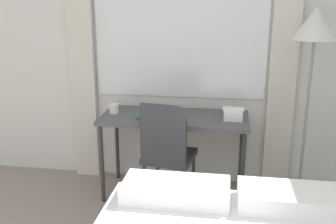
% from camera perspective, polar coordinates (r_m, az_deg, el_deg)
% --- Properties ---
extents(wall_back_with_window, '(5.46, 0.13, 2.70)m').
position_cam_1_polar(wall_back_with_window, '(3.70, 0.12, 9.99)').
color(wall_back_with_window, silver).
rests_on(wall_back_with_window, ground_plane).
extents(desk, '(1.29, 0.56, 0.76)m').
position_cam_1_polar(desk, '(3.48, 0.94, -1.55)').
color(desk, '#4C4C51').
rests_on(desk, ground_plane).
extents(desk_chair, '(0.46, 0.46, 0.96)m').
position_cam_1_polar(desk_chair, '(3.28, -0.11, -5.55)').
color(desk_chair, '#333338').
rests_on(desk_chair, ground_plane).
extents(standing_lamp, '(0.36, 0.36, 1.70)m').
position_cam_1_polar(standing_lamp, '(3.37, 20.41, 9.50)').
color(standing_lamp, '#4C4C51').
rests_on(standing_lamp, ground_plane).
extents(telephone, '(0.18, 0.16, 0.11)m').
position_cam_1_polar(telephone, '(3.40, 9.43, -0.29)').
color(telephone, white).
rests_on(telephone, desk).
extents(book, '(0.33, 0.27, 0.02)m').
position_cam_1_polar(book, '(3.44, -2.10, -0.44)').
color(book, '#33664C').
rests_on(book, desk).
extents(mug, '(0.08, 0.08, 0.09)m').
position_cam_1_polar(mug, '(3.56, -7.82, 0.50)').
color(mug, white).
rests_on(mug, desk).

